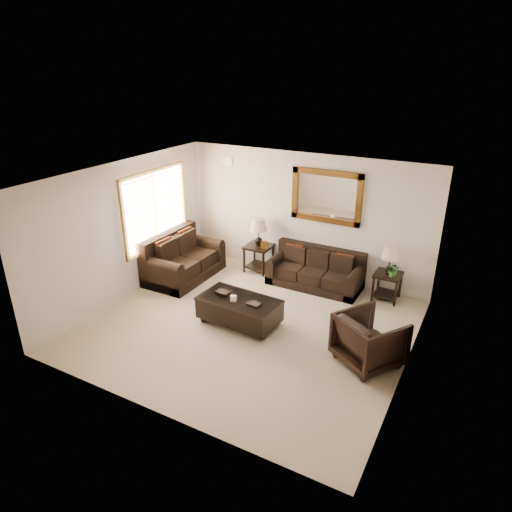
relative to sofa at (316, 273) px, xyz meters
The scene contains 11 objects.
room 2.41m from the sofa, 102.40° to the right, with size 5.51×5.01×2.71m.
window 3.62m from the sofa, 159.00° to the right, with size 0.07×1.96×1.66m.
mirror 1.60m from the sofa, 90.00° to the left, with size 1.50×0.06×1.10m.
air_vent 3.16m from the sofa, behind, with size 0.25×0.02×0.18m, color #999999.
sofa is the anchor object (origin of this frame).
loveseat 2.92m from the sofa, 159.74° to the right, with size 1.04×1.76×0.99m.
end_table_left 1.49m from the sofa, behind, with size 0.56×0.56×1.24m.
end_table_right 1.54m from the sofa, ahead, with size 0.51×0.51×1.13m.
coffee_table 2.19m from the sofa, 106.93° to the right, with size 1.49×0.86×0.61m.
armchair 2.77m from the sofa, 51.06° to the right, with size 0.88×0.83×0.91m, color black.
potted_plant 1.63m from the sofa, ahead, with size 0.27×0.30×0.23m, color #26511B.
Camera 1 is at (3.51, -6.13, 4.40)m, focal length 32.00 mm.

